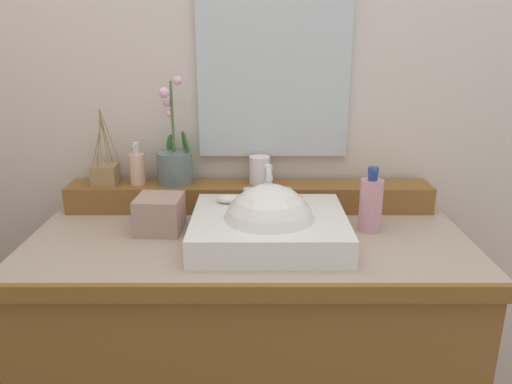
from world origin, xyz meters
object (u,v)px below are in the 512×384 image
object	(u,v)px
tumbler_cup	(259,170)
tissue_box	(159,214)
potted_plant	(174,162)
lotion_bottle	(370,204)
soap_bar	(228,199)
reed_diffuser	(105,173)
sink_basin	(268,229)
soap_dispenser	(137,168)

from	to	relation	value
tumbler_cup	tissue_box	world-z (taller)	tumbler_cup
potted_plant	lotion_bottle	bearing A→B (deg)	-18.24
soap_bar	potted_plant	world-z (taller)	potted_plant
tissue_box	reed_diffuser	bearing A→B (deg)	137.36
sink_basin	potted_plant	world-z (taller)	potted_plant
soap_dispenser	reed_diffuser	world-z (taller)	reed_diffuser
reed_diffuser	tissue_box	xyz separation A→B (m)	(0.21, -0.19, -0.07)
potted_plant	tissue_box	distance (m)	0.23
tumbler_cup	lotion_bottle	distance (m)	0.38
sink_basin	soap_bar	bearing A→B (deg)	136.04
potted_plant	lotion_bottle	size ratio (longest dim) A/B	1.78
tumbler_cup	lotion_bottle	bearing A→B (deg)	-31.60
lotion_bottle	soap_bar	bearing A→B (deg)	176.58
sink_basin	soap_dispenser	distance (m)	0.52
soap_bar	potted_plant	size ratio (longest dim) A/B	0.20
reed_diffuser	tissue_box	size ratio (longest dim) A/B	1.90
potted_plant	soap_dispenser	xyz separation A→B (m)	(-0.12, -0.01, -0.02)
tumbler_cup	reed_diffuser	world-z (taller)	reed_diffuser
sink_basin	soap_dispenser	size ratio (longest dim) A/B	3.09
sink_basin	tissue_box	distance (m)	0.33
soap_dispenser	sink_basin	bearing A→B (deg)	-33.22
soap_bar	soap_dispenser	world-z (taller)	soap_dispenser
soap_bar	tumbler_cup	xyz separation A→B (m)	(0.09, 0.17, 0.04)
soap_dispenser	reed_diffuser	xyz separation A→B (m)	(-0.11, 0.00, -0.02)
reed_diffuser	lotion_bottle	distance (m)	0.85
lotion_bottle	tissue_box	bearing A→B (deg)	-179.64
tumbler_cup	reed_diffuser	xyz separation A→B (m)	(-0.50, -0.01, -0.01)
soap_bar	reed_diffuser	world-z (taller)	reed_diffuser
tumbler_cup	tissue_box	distance (m)	0.37
sink_basin	tissue_box	world-z (taller)	sink_basin
lotion_bottle	tissue_box	xyz separation A→B (m)	(-0.62, -0.00, -0.03)
soap_bar	tissue_box	bearing A→B (deg)	-171.86
tumbler_cup	lotion_bottle	xyz separation A→B (m)	(0.32, -0.20, -0.05)
soap_dispenser	lotion_bottle	world-z (taller)	soap_dispenser
soap_bar	soap_dispenser	distance (m)	0.35
soap_bar	tumbler_cup	bearing A→B (deg)	61.92
lotion_bottle	sink_basin	bearing A→B (deg)	-163.52
sink_basin	lotion_bottle	world-z (taller)	lotion_bottle
soap_dispenser	tumbler_cup	bearing A→B (deg)	1.69
tumbler_cup	tissue_box	size ratio (longest dim) A/B	0.69
soap_dispenser	reed_diffuser	size ratio (longest dim) A/B	0.56
reed_diffuser	soap_bar	bearing A→B (deg)	-21.71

